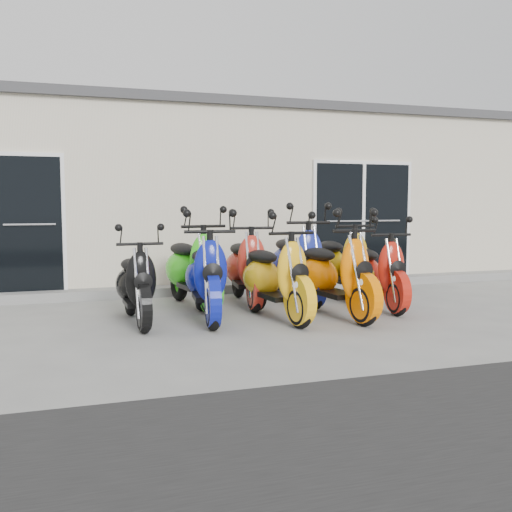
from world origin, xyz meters
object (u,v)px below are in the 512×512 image
(scooter_front_orange_a, at_px, (276,265))
(scooter_back_yellow, at_px, (342,253))
(scooter_front_red, at_px, (377,262))
(scooter_front_blue, at_px, (206,264))
(scooter_back_blue, at_px, (297,252))
(scooter_front_orange_b, at_px, (335,263))
(scooter_front_black, at_px, (136,273))
(scooter_back_green, at_px, (192,257))
(scooter_back_red, at_px, (245,256))

(scooter_front_orange_a, distance_m, scooter_back_yellow, 1.94)
(scooter_front_red, distance_m, scooter_back_yellow, 0.90)
(scooter_front_blue, xyz_separation_m, scooter_front_red, (2.55, 0.05, -0.05))
(scooter_back_blue, bearing_deg, scooter_front_blue, -149.59)
(scooter_front_red, bearing_deg, scooter_front_orange_b, -152.05)
(scooter_front_orange_b, distance_m, scooter_back_blue, 1.22)
(scooter_front_black, distance_m, scooter_back_green, 1.28)
(scooter_front_orange_b, relative_size, scooter_back_green, 0.98)
(scooter_front_orange_a, height_order, scooter_back_yellow, scooter_back_yellow)
(scooter_back_blue, bearing_deg, scooter_front_black, -159.24)
(scooter_front_blue, distance_m, scooter_back_green, 0.92)
(scooter_front_orange_b, xyz_separation_m, scooter_back_blue, (-0.05, 1.22, 0.04))
(scooter_back_green, bearing_deg, scooter_front_black, -143.90)
(scooter_front_blue, relative_size, scooter_front_orange_a, 1.02)
(scooter_front_blue, distance_m, scooter_back_yellow, 2.60)
(scooter_front_orange_b, bearing_deg, scooter_back_blue, 86.06)
(scooter_front_black, xyz_separation_m, scooter_front_red, (3.45, 0.02, 0.03))
(scooter_back_red, bearing_deg, scooter_front_red, -21.77)
(scooter_front_blue, height_order, scooter_back_red, scooter_front_blue)
(scooter_front_orange_a, xyz_separation_m, scooter_back_yellow, (1.54, 1.17, 0.02))
(scooter_back_blue, relative_size, scooter_back_yellow, 1.05)
(scooter_front_red, height_order, scooter_back_yellow, scooter_back_yellow)
(scooter_front_black, height_order, scooter_front_orange_b, scooter_front_orange_b)
(scooter_front_blue, height_order, scooter_front_orange_b, same)
(scooter_front_orange_b, height_order, scooter_back_green, scooter_back_green)
(scooter_back_blue, bearing_deg, scooter_front_orange_a, -122.02)
(scooter_front_black, height_order, scooter_front_red, scooter_front_red)
(scooter_front_orange_a, bearing_deg, scooter_front_black, 165.21)
(scooter_front_orange_a, xyz_separation_m, scooter_back_green, (-0.88, 1.15, 0.03))
(scooter_front_orange_b, height_order, scooter_back_red, scooter_front_orange_b)
(scooter_front_black, xyz_separation_m, scooter_back_red, (1.73, 0.92, 0.08))
(scooter_front_orange_b, distance_m, scooter_back_red, 1.55)
(scooter_front_blue, xyz_separation_m, scooter_front_orange_a, (0.89, -0.23, -0.01))
(scooter_front_red, bearing_deg, scooter_front_black, -175.55)
(scooter_back_green, bearing_deg, scooter_front_red, -27.26)
(scooter_back_green, relative_size, scooter_back_blue, 0.97)
(scooter_front_black, bearing_deg, scooter_back_blue, 16.48)
(scooter_front_orange_b, relative_size, scooter_back_yellow, 1.00)
(scooter_front_orange_b, bearing_deg, scooter_front_red, 17.41)
(scooter_front_orange_a, height_order, scooter_back_green, scooter_back_green)
(scooter_front_black, bearing_deg, scooter_front_red, -1.89)
(scooter_back_green, bearing_deg, scooter_front_orange_a, -61.03)
(scooter_front_orange_b, distance_m, scooter_back_yellow, 1.47)
(scooter_front_orange_b, bearing_deg, scooter_front_blue, 162.39)
(scooter_front_black, relative_size, scooter_back_red, 0.89)
(scooter_front_blue, distance_m, scooter_front_orange_b, 1.73)
(scooter_back_green, distance_m, scooter_back_blue, 1.63)
(scooter_front_orange_a, bearing_deg, scooter_front_orange_b, -13.87)
(scooter_front_orange_b, distance_m, scooter_back_green, 2.10)
(scooter_back_green, bearing_deg, scooter_back_blue, -9.46)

